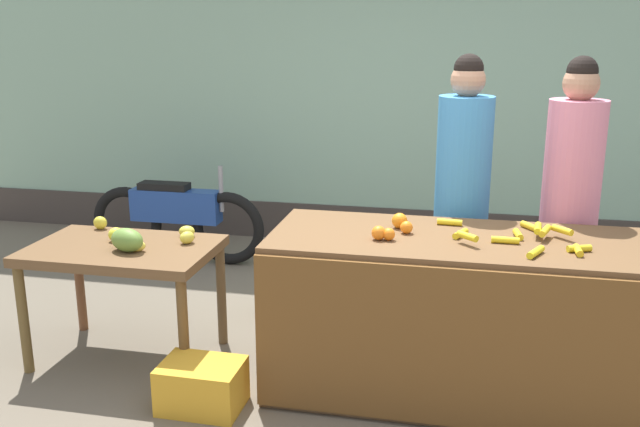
% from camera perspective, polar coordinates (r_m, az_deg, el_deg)
% --- Properties ---
extents(ground_plane, '(24.00, 24.00, 0.00)m').
position_cam_1_polar(ground_plane, '(4.22, 4.17, -13.56)').
color(ground_plane, '#665B4C').
extents(market_wall_back, '(9.25, 0.23, 3.53)m').
position_cam_1_polar(market_wall_back, '(6.48, 8.00, 12.41)').
color(market_wall_back, '#8CB299').
rests_on(market_wall_back, ground).
extents(fruit_stall_counter, '(2.04, 0.85, 0.92)m').
position_cam_1_polar(fruit_stall_counter, '(3.98, 10.91, -8.32)').
color(fruit_stall_counter, brown).
rests_on(fruit_stall_counter, ground).
extents(side_table_wooden, '(1.11, 0.72, 0.74)m').
position_cam_1_polar(side_table_wooden, '(4.41, -15.85, -3.70)').
color(side_table_wooden, brown).
rests_on(side_table_wooden, ground).
extents(banana_bunch_pile, '(0.79, 0.62, 0.07)m').
position_cam_1_polar(banana_bunch_pile, '(3.85, 16.17, -1.76)').
color(banana_bunch_pile, gold).
rests_on(banana_bunch_pile, fruit_stall_counter).
extents(orange_pile, '(0.21, 0.33, 0.09)m').
position_cam_1_polar(orange_pile, '(3.83, 6.08, -1.13)').
color(orange_pile, orange).
rests_on(orange_pile, fruit_stall_counter).
extents(mango_papaya_pile, '(0.78, 0.53, 0.14)m').
position_cam_1_polar(mango_papaya_pile, '(4.33, -15.07, -1.93)').
color(mango_papaya_pile, yellow).
rests_on(mango_papaya_pile, side_table_wooden).
extents(vendor_woman_blue_shirt, '(0.34, 0.34, 1.87)m').
position_cam_1_polar(vendor_woman_blue_shirt, '(4.46, 11.53, 0.82)').
color(vendor_woman_blue_shirt, '#33333D').
rests_on(vendor_woman_blue_shirt, ground).
extents(vendor_woman_pink_shirt, '(0.34, 0.34, 1.86)m').
position_cam_1_polar(vendor_woman_pink_shirt, '(4.46, 19.75, 0.19)').
color(vendor_woman_pink_shirt, '#33333D').
rests_on(vendor_woman_pink_shirt, ground).
extents(parked_motorcycle, '(1.60, 0.18, 0.88)m').
position_cam_1_polar(parked_motorcycle, '(6.24, -11.72, -0.27)').
color(parked_motorcycle, black).
rests_on(parked_motorcycle, ground).
extents(produce_crate, '(0.44, 0.33, 0.26)m').
position_cam_1_polar(produce_crate, '(3.95, -9.67, -13.76)').
color(produce_crate, gold).
rests_on(produce_crate, ground).
extents(produce_sack, '(0.37, 0.42, 0.55)m').
position_cam_1_polar(produce_sack, '(4.98, -2.76, -5.43)').
color(produce_sack, tan).
rests_on(produce_sack, ground).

